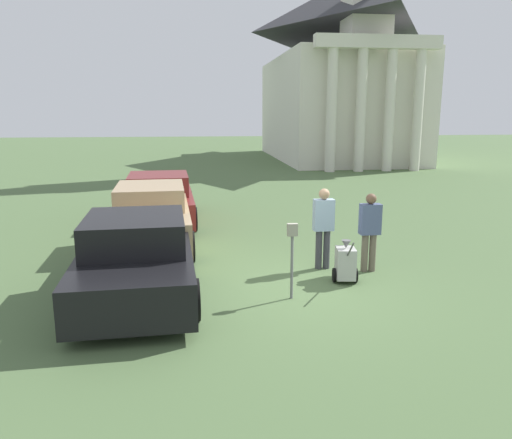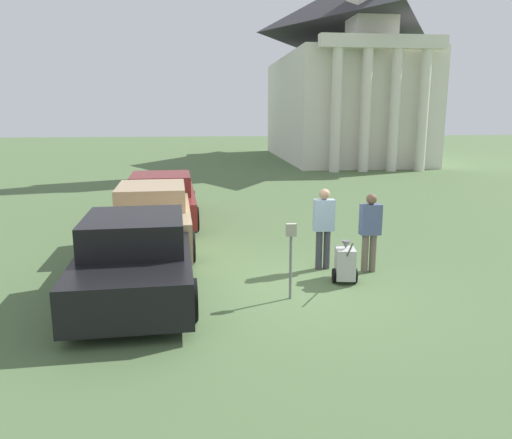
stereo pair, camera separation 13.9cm
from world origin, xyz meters
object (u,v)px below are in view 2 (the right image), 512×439
Objects in this scene: parked_car_tan at (153,217)px; church at (343,67)px; person_supervisor at (370,228)px; parked_car_black at (136,257)px; equipment_cart at (345,263)px; person_worker at (324,224)px; parked_car_maroon at (162,199)px; parking_meter at (291,247)px.

church is at bearing 61.08° from parked_car_tan.
church reaches higher than parked_car_tan.
parked_car_black is at bearing 7.77° from person_supervisor.
person_worker is at bearing 111.33° from equipment_cart.
person_supervisor reaches higher than parked_car_black.
parked_car_maroon reaches higher than equipment_cart.
equipment_cart is at bearing -0.98° from parked_car_black.
parked_car_black is 0.98× the size of parked_car_maroon.
parking_meter is at bearing -107.46° from church.
parked_car_tan is at bearing -30.14° from person_supervisor.
church is at bearing 72.54° from parking_meter.
parked_car_tan is 4.75m from parking_meter.
person_supervisor is 26.33m from church.
parked_car_black is 0.96× the size of parked_car_tan.
equipment_cart is 0.04× the size of church.
parked_car_tan reaches higher than equipment_cart.
person_worker is 0.95m from person_supervisor.
parked_car_black is 3.28m from parked_car_tan.
equipment_cart is at bearing 31.04° from parking_meter.
person_worker is (3.72, 1.03, 0.30)m from parked_car_black.
parked_car_maroon is (0.00, 6.17, -0.00)m from parked_car_black.
person_supervisor is at bearing 6.24° from parked_car_black.
parking_meter is 1.91m from person_worker.
parking_meter is at bearing -57.62° from parked_car_tan.
parked_car_tan reaches higher than parked_car_black.
parked_car_maroon is 2.94× the size of person_supervisor.
parked_car_maroon is at bearing -55.81° from person_worker.
person_supervisor is (4.62, -2.55, 0.21)m from parked_car_tan.
church reaches higher than parked_car_maroon.
church reaches higher than parked_car_black.
church is at bearing 57.83° from parked_car_maroon.
equipment_cart is at bearing 40.53° from person_supervisor.
parked_car_tan is 5.06m from equipment_cart.
parking_meter is 0.80× the size of person_worker.
person_supervisor is (4.62, 0.73, 0.25)m from parked_car_black.
person_supervisor is at bearing 159.87° from person_worker.
parked_car_tan is 2.89m from parked_car_maroon.
person_worker is (3.72, -2.25, 0.25)m from parked_car_tan.
church is (11.01, 25.72, 5.56)m from parked_car_black.
person_supervisor is 1.06m from equipment_cart.
parked_car_black is 0.20× the size of church.
equipment_cart is (0.22, -0.91, -0.59)m from person_worker.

